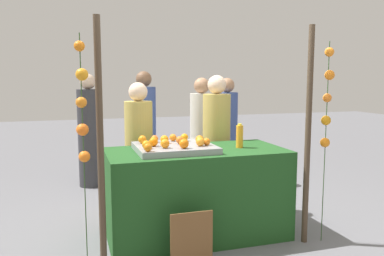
# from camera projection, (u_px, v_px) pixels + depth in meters

# --- Properties ---
(ground_plane) EXTENTS (24.00, 24.00, 0.00)m
(ground_plane) POSITION_uv_depth(u_px,v_px,m) (196.00, 235.00, 4.02)
(ground_plane) COLOR slate
(stall_counter) EXTENTS (1.77, 0.85, 0.89)m
(stall_counter) POSITION_uv_depth(u_px,v_px,m) (196.00, 193.00, 3.96)
(stall_counter) COLOR #1E4C1E
(stall_counter) RESTS_ON ground_plane
(orange_tray) EXTENTS (0.75, 0.65, 0.06)m
(orange_tray) POSITION_uv_depth(u_px,v_px,m) (175.00, 148.00, 3.84)
(orange_tray) COLOR gray
(orange_tray) RESTS_ON stall_counter
(orange_0) EXTENTS (0.08, 0.08, 0.08)m
(orange_0) POSITION_uv_depth(u_px,v_px,m) (200.00, 140.00, 3.90)
(orange_0) COLOR orange
(orange_0) RESTS_ON orange_tray
(orange_1) EXTENTS (0.08, 0.08, 0.08)m
(orange_1) POSITION_uv_depth(u_px,v_px,m) (164.00, 139.00, 3.91)
(orange_1) COLOR orange
(orange_1) RESTS_ON orange_tray
(orange_2) EXTENTS (0.08, 0.08, 0.08)m
(orange_2) POSITION_uv_depth(u_px,v_px,m) (146.00, 145.00, 3.61)
(orange_2) COLOR orange
(orange_2) RESTS_ON orange_tray
(orange_3) EXTENTS (0.08, 0.08, 0.08)m
(orange_3) POSITION_uv_depth(u_px,v_px,m) (184.00, 137.00, 4.07)
(orange_3) COLOR orange
(orange_3) RESTS_ON orange_tray
(orange_4) EXTENTS (0.09, 0.09, 0.09)m
(orange_4) POSITION_uv_depth(u_px,v_px,m) (184.00, 144.00, 3.63)
(orange_4) COLOR orange
(orange_4) RESTS_ON orange_tray
(orange_5) EXTENTS (0.08, 0.08, 0.08)m
(orange_5) POSITION_uv_depth(u_px,v_px,m) (180.00, 140.00, 3.89)
(orange_5) COLOR orange
(orange_5) RESTS_ON orange_tray
(orange_6) EXTENTS (0.07, 0.07, 0.07)m
(orange_6) POSITION_uv_depth(u_px,v_px,m) (173.00, 138.00, 4.06)
(orange_6) COLOR orange
(orange_6) RESTS_ON orange_tray
(orange_7) EXTENTS (0.08, 0.08, 0.08)m
(orange_7) POSITION_uv_depth(u_px,v_px,m) (200.00, 142.00, 3.76)
(orange_7) COLOR orange
(orange_7) RESTS_ON orange_tray
(orange_8) EXTENTS (0.08, 0.08, 0.08)m
(orange_8) POSITION_uv_depth(u_px,v_px,m) (142.00, 140.00, 3.91)
(orange_8) COLOR orange
(orange_8) RESTS_ON orange_tray
(orange_9) EXTENTS (0.09, 0.09, 0.09)m
(orange_9) POSITION_uv_depth(u_px,v_px,m) (165.00, 144.00, 3.65)
(orange_9) COLOR orange
(orange_9) RESTS_ON orange_tray
(orange_10) EXTENTS (0.07, 0.07, 0.07)m
(orange_10) POSITION_uv_depth(u_px,v_px,m) (148.00, 148.00, 3.48)
(orange_10) COLOR orange
(orange_10) RESTS_ON orange_tray
(orange_11) EXTENTS (0.07, 0.07, 0.07)m
(orange_11) POSITION_uv_depth(u_px,v_px,m) (155.00, 139.00, 3.99)
(orange_11) COLOR orange
(orange_11) RESTS_ON orange_tray
(orange_12) EXTENTS (0.09, 0.09, 0.09)m
(orange_12) POSITION_uv_depth(u_px,v_px,m) (153.00, 142.00, 3.75)
(orange_12) COLOR orange
(orange_12) RESTS_ON orange_tray
(orange_13) EXTENTS (0.07, 0.07, 0.07)m
(orange_13) POSITION_uv_depth(u_px,v_px,m) (207.00, 142.00, 3.80)
(orange_13) COLOR orange
(orange_13) RESTS_ON orange_tray
(juice_bottle) EXTENTS (0.07, 0.07, 0.25)m
(juice_bottle) POSITION_uv_depth(u_px,v_px,m) (240.00, 136.00, 4.01)
(juice_bottle) COLOR orange
(juice_bottle) RESTS_ON stall_counter
(chalkboard_sign) EXTENTS (0.37, 0.03, 0.50)m
(chalkboard_sign) POSITION_uv_depth(u_px,v_px,m) (191.00, 240.00, 3.33)
(chalkboard_sign) COLOR brown
(chalkboard_sign) RESTS_ON ground_plane
(vendor_left) EXTENTS (0.31, 0.31, 1.56)m
(vendor_left) POSITION_uv_depth(u_px,v_px,m) (139.00, 156.00, 4.41)
(vendor_left) COLOR tan
(vendor_left) RESTS_ON ground_plane
(vendor_right) EXTENTS (0.33, 0.33, 1.64)m
(vendor_right) POSITION_uv_depth(u_px,v_px,m) (216.00, 149.00, 4.68)
(vendor_right) COLOR tan
(vendor_right) RESTS_ON ground_plane
(crowd_person_0) EXTENTS (0.33, 0.33, 1.66)m
(crowd_person_0) POSITION_uv_depth(u_px,v_px,m) (90.00, 134.00, 5.78)
(crowd_person_0) COLOR #333338
(crowd_person_0) RESTS_ON ground_plane
(crowd_person_1) EXTENTS (0.34, 0.34, 1.70)m
(crowd_person_1) POSITION_uv_depth(u_px,v_px,m) (145.00, 133.00, 5.82)
(crowd_person_1) COLOR #384C8C
(crowd_person_1) RESTS_ON ground_plane
(crowd_person_2) EXTENTS (0.32, 0.32, 1.61)m
(crowd_person_2) POSITION_uv_depth(u_px,v_px,m) (202.00, 140.00, 5.45)
(crowd_person_2) COLOR beige
(crowd_person_2) RESTS_ON ground_plane
(crowd_person_3) EXTENTS (0.32, 0.32, 1.60)m
(crowd_person_3) POSITION_uv_depth(u_px,v_px,m) (227.00, 135.00, 5.93)
(crowd_person_3) COLOR #384C8C
(crowd_person_3) RESTS_ON ground_plane
(canopy_post_left) EXTENTS (0.06, 0.06, 2.09)m
(canopy_post_left) POSITION_uv_depth(u_px,v_px,m) (100.00, 147.00, 3.16)
(canopy_post_left) COLOR #473828
(canopy_post_left) RESTS_ON ground_plane
(canopy_post_right) EXTENTS (0.06, 0.06, 2.09)m
(canopy_post_right) POSITION_uv_depth(u_px,v_px,m) (308.00, 137.00, 3.73)
(canopy_post_right) COLOR #473828
(canopy_post_right) RESTS_ON ground_plane
(garland_strand_left) EXTENTS (0.11, 0.11, 1.94)m
(garland_strand_left) POSITION_uv_depth(u_px,v_px,m) (82.00, 107.00, 3.03)
(garland_strand_left) COLOR #2D4C23
(garland_strand_left) RESTS_ON ground_plane
(garland_strand_right) EXTENTS (0.11, 0.10, 1.94)m
(garland_strand_right) POSITION_uv_depth(u_px,v_px,m) (327.00, 101.00, 3.71)
(garland_strand_right) COLOR #2D4C23
(garland_strand_right) RESTS_ON ground_plane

